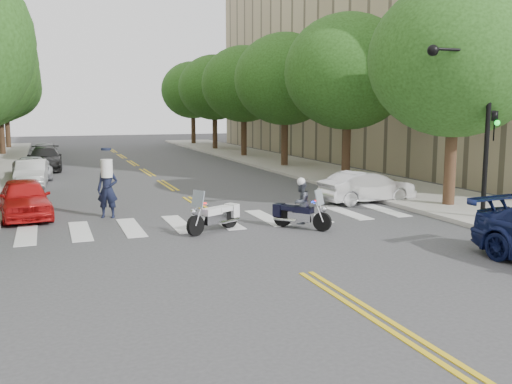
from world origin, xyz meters
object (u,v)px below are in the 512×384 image
motorcycle_parked (217,216)px  convertible (367,187)px  motorcycle_police (300,206)px  officer_standing (108,190)px

motorcycle_parked → convertible: motorcycle_parked is taller
motorcycle_police → motorcycle_parked: (-2.54, 0.56, -0.25)m
motorcycle_police → officer_standing: bearing=-73.4°
motorcycle_parked → officer_standing: 4.53m
motorcycle_parked → officer_standing: size_ratio=0.99×
motorcycle_police → officer_standing: 6.77m
motorcycle_police → convertible: 5.83m
motorcycle_police → motorcycle_parked: size_ratio=0.89×
convertible → motorcycle_police: bearing=124.0°
officer_standing → convertible: (10.09, -0.38, -0.34)m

